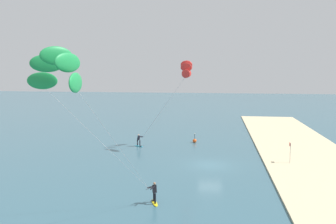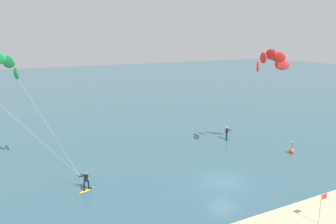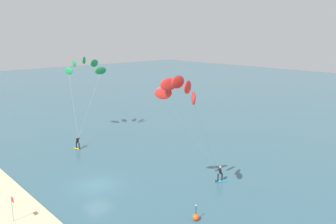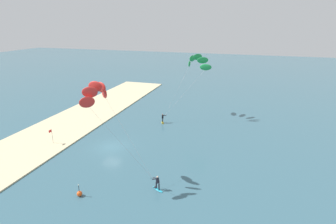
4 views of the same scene
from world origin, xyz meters
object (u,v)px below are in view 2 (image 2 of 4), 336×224
at_px(marker_buoy, 292,151).
at_px(beach_flag, 322,203).
at_px(kitesurfer_mid_water, 268,64).
at_px(kitesurfer_nearshore, 0,72).

xyz_separation_m(marker_buoy, beach_flag, (-9.45, -11.11, 1.41)).
xyz_separation_m(kitesurfer_mid_water, beach_flag, (-6.26, -12.34, -8.21)).
bearing_deg(beach_flag, kitesurfer_mid_water, 63.10).
xyz_separation_m(kitesurfer_mid_water, marker_buoy, (3.19, -1.23, -9.61)).
bearing_deg(kitesurfer_mid_water, beach_flag, -116.90).
relative_size(kitesurfer_nearshore, kitesurfer_mid_water, 1.01).
relative_size(marker_buoy, beach_flag, 0.63).
xyz_separation_m(kitesurfer_nearshore, marker_buoy, (28.08, -6.06, -9.63)).
height_order(kitesurfer_nearshore, kitesurfer_mid_water, kitesurfer_nearshore).
distance_m(kitesurfer_mid_water, beach_flag, 16.09).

